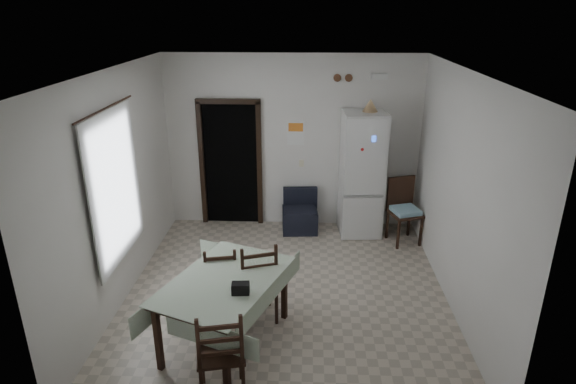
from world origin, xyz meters
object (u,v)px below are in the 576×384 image
at_px(dining_chair_near_head, 221,351).
at_px(fridge, 362,174).
at_px(corner_chair, 405,212).
at_px(dining_table, 226,311).
at_px(dining_chair_far_right, 256,279).
at_px(navy_seat, 300,211).
at_px(dining_chair_far_left, 221,278).

bearing_deg(dining_chair_near_head, fridge, -125.92).
distance_m(corner_chair, dining_table, 3.56).
relative_size(fridge, dining_chair_near_head, 1.96).
height_order(corner_chair, dining_chair_far_right, dining_chair_far_right).
relative_size(navy_seat, dining_chair_far_right, 0.66).
xyz_separation_m(dining_table, dining_chair_far_right, (0.29, 0.48, 0.12)).
height_order(navy_seat, dining_table, dining_table).
xyz_separation_m(fridge, dining_chair_far_left, (-1.91, -2.37, -0.56)).
bearing_deg(fridge, navy_seat, 175.30).
bearing_deg(fridge, dining_table, -125.50).
height_order(dining_chair_far_right, dining_chair_near_head, dining_chair_far_right).
height_order(navy_seat, dining_chair_far_left, dining_chair_far_left).
distance_m(dining_table, dining_chair_near_head, 0.82).
bearing_deg(navy_seat, dining_chair_far_right, -104.88).
height_order(corner_chair, dining_chair_near_head, corner_chair).
height_order(dining_chair_far_left, dining_chair_far_right, dining_chair_far_right).
distance_m(dining_chair_far_left, dining_chair_far_right, 0.46).
bearing_deg(dining_chair_far_right, fridge, -138.85).
height_order(dining_table, dining_chair_far_left, dining_chair_far_left).
bearing_deg(dining_chair_far_right, dining_chair_far_left, -31.32).
distance_m(navy_seat, dining_chair_far_right, 2.53).
bearing_deg(navy_seat, dining_chair_near_head, -104.31).
distance_m(navy_seat, dining_chair_far_left, 2.54).
bearing_deg(navy_seat, corner_chair, -16.36).
distance_m(dining_table, dining_chair_far_left, 0.60).
bearing_deg(dining_chair_far_left, fridge, -140.13).
bearing_deg(dining_chair_far_left, corner_chair, -153.48).
xyz_separation_m(fridge, dining_table, (-1.76, -2.95, -0.62)).
height_order(navy_seat, dining_chair_far_right, dining_chair_far_right).
height_order(fridge, dining_chair_far_right, fridge).
distance_m(fridge, corner_chair, 0.92).
bearing_deg(navy_seat, dining_chair_far_left, -115.22).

